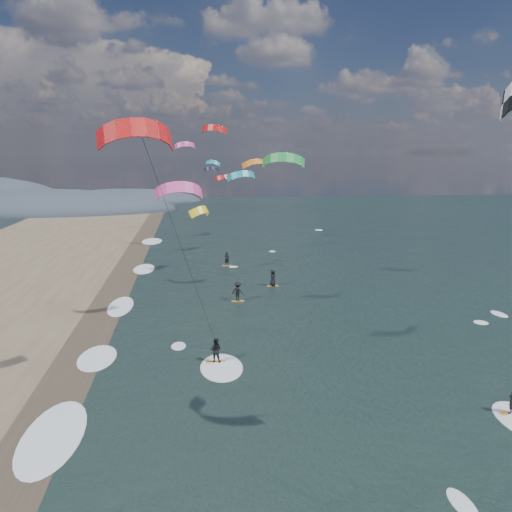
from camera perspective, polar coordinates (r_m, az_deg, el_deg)
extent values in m
plane|color=black|center=(20.94, 7.78, -26.21)|extent=(260.00, 260.00, 0.00)
cube|color=#382D23|center=(29.81, -21.67, -14.65)|extent=(3.00, 240.00, 0.00)
ellipsoid|color=#3D4756|center=(121.83, -24.33, 4.64)|extent=(64.00, 24.00, 10.00)
ellipsoid|color=#3D4756|center=(137.58, -14.72, 5.99)|extent=(40.00, 18.00, 7.00)
cube|color=orange|center=(29.14, 27.14, -15.73)|extent=(1.19, 0.36, 0.05)
cube|color=orange|center=(31.93, -4.60, -11.96)|extent=(1.20, 0.37, 0.06)
imported|color=black|center=(31.62, -4.63, -10.65)|extent=(0.88, 0.78, 1.53)
ellipsoid|color=white|center=(31.23, -3.96, -12.57)|extent=(2.60, 4.20, 0.12)
cylinder|color=black|center=(26.74, -8.29, 0.36)|extent=(0.02, 0.02, 14.43)
cube|color=orange|center=(44.15, -2.09, -5.15)|extent=(1.10, 0.35, 0.05)
imported|color=black|center=(43.90, -2.10, -4.06)|extent=(1.27, 1.11, 1.70)
cube|color=orange|center=(49.04, 1.93, -3.42)|extent=(1.10, 0.35, 0.05)
imported|color=black|center=(48.83, 1.94, -2.48)|extent=(0.60, 0.84, 1.61)
cube|color=orange|center=(57.92, -3.34, -1.07)|extent=(1.10, 0.35, 0.05)
imported|color=black|center=(57.75, -3.35, -0.30)|extent=(0.67, 0.57, 1.55)
ellipsoid|color=white|center=(26.10, -21.19, -18.59)|extent=(2.40, 5.40, 0.11)
ellipsoid|color=white|center=(34.00, -17.62, -11.03)|extent=(2.40, 5.40, 0.11)
ellipsoid|color=white|center=(44.23, -15.18, -5.56)|extent=(2.40, 5.40, 0.11)
ellipsoid|color=white|center=(57.66, -13.37, -1.46)|extent=(2.40, 5.40, 0.11)
ellipsoid|color=white|center=(75.24, -12.02, 1.65)|extent=(2.40, 5.40, 0.11)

